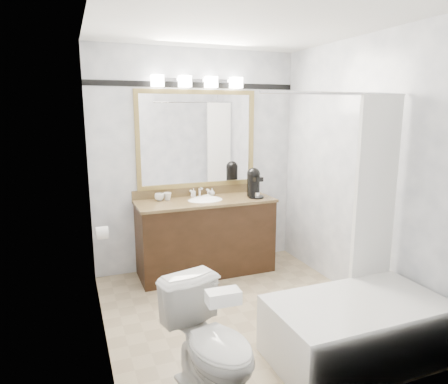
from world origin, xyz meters
The scene contains 15 objects.
room centered at (0.00, 0.00, 1.25)m, with size 2.42×2.62×2.52m.
vanity centered at (0.00, 1.02, 0.44)m, with size 1.53×0.58×0.97m.
mirror centered at (0.00, 1.28, 1.50)m, with size 1.40×0.04×1.10m.
vanity_light_bar centered at (0.00, 1.23, 2.13)m, with size 1.02×0.14×0.12m.
accent_stripe centered at (0.00, 1.29, 2.10)m, with size 2.40×0.01×0.06m, color black.
bathtub centered at (0.55, -0.90, 0.28)m, with size 1.30×0.75×1.96m.
tp_roll centered at (-1.14, 0.66, 0.70)m, with size 0.12×0.12×0.11m, color white.
toilet centered at (-0.61, -0.92, 0.37)m, with size 0.41×0.73×0.74m, color white.
tissue_box centered at (-0.61, -1.12, 0.78)m, with size 0.20×0.11×0.08m, color white.
coffee_maker centered at (0.56, 0.95, 1.02)m, with size 0.17×0.22×0.34m.
cup_left centered at (-0.48, 1.17, 0.89)m, with size 0.10×0.10×0.08m, color white.
cup_right centered at (-0.39, 1.16, 0.89)m, with size 0.09×0.09×0.08m, color white.
soap_bottle_a centered at (-0.07, 1.21, 0.90)m, with size 0.04×0.04×0.10m, color white.
soap_bottle_b centered at (0.15, 1.21, 0.89)m, with size 0.06×0.06×0.08m, color white.
soap_bar centered at (0.06, 1.13, 0.86)m, with size 0.08×0.05×0.03m, color beige.
Camera 1 is at (-1.38, -3.08, 1.83)m, focal length 32.00 mm.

